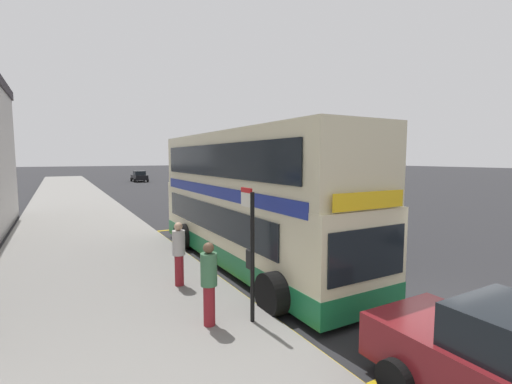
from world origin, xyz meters
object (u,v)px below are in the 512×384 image
bus_stop_sign (251,244)px  pedestrian_further_back (209,280)px  parked_car_black_distant (139,176)px  double_decker_bus (248,203)px  pedestrian_waiting_near_sign (179,251)px

bus_stop_sign → pedestrian_further_back: (-0.86, 0.21, -0.69)m
parked_car_black_distant → bus_stop_sign: bearing=83.1°
double_decker_bus → pedestrian_waiting_near_sign: (-2.76, -1.26, -0.98)m
double_decker_bus → pedestrian_waiting_near_sign: double_decker_bus is taller
double_decker_bus → pedestrian_further_back: double_decker_bus is taller
pedestrian_further_back → double_decker_bus: bearing=52.6°
bus_stop_sign → parked_car_black_distant: (7.21, 48.50, -0.98)m
bus_stop_sign → pedestrian_waiting_near_sign: size_ratio=1.63×
double_decker_bus → parked_car_black_distant: 44.80m
pedestrian_further_back → parked_car_black_distant: bearing=80.5°
bus_stop_sign → parked_car_black_distant: bus_stop_sign is taller
double_decker_bus → bus_stop_sign: (-2.06, -4.02, -0.28)m
pedestrian_waiting_near_sign → parked_car_black_distant: bearing=80.2°
bus_stop_sign → parked_car_black_distant: bearing=81.6°
pedestrian_waiting_near_sign → pedestrian_further_back: pedestrian_further_back is taller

